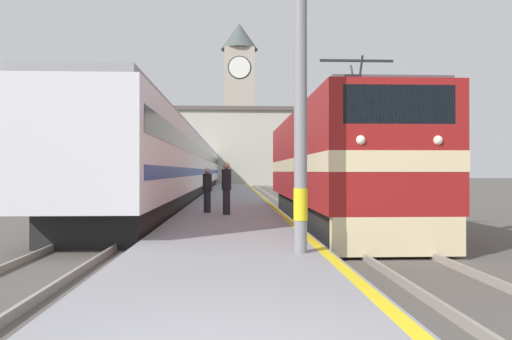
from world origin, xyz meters
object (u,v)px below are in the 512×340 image
at_px(clock_tower, 239,98).
at_px(second_waiting_passenger, 226,187).
at_px(locomotive_train, 331,166).
at_px(catenary_mast, 305,48).
at_px(passenger_train, 187,166).
at_px(person_on_platform, 207,189).

bearing_deg(clock_tower, second_waiting_passenger, -91.16).
relative_size(locomotive_train, second_waiting_passenger, 7.77).
xyz_separation_m(catenary_mast, clock_tower, (-0.39, 67.10, 9.02)).
bearing_deg(locomotive_train, second_waiting_passenger, 172.39).
bearing_deg(second_waiting_passenger, locomotive_train, -7.61).
relative_size(catenary_mast, clock_tower, 0.31).
distance_m(passenger_train, second_waiting_passenger, 19.65).
height_order(passenger_train, second_waiting_passenger, passenger_train).
bearing_deg(catenary_mast, clock_tower, 90.33).
xyz_separation_m(passenger_train, second_waiting_passenger, (3.18, -19.36, -0.92)).
bearing_deg(locomotive_train, clock_tower, 92.34).
relative_size(person_on_platform, clock_tower, 0.07).
distance_m(passenger_train, catenary_mast, 28.09).
distance_m(locomotive_train, clock_tower, 60.43).
xyz_separation_m(locomotive_train, person_on_platform, (-4.34, 1.42, -0.83)).
distance_m(locomotive_train, passenger_train, 20.98).
bearing_deg(second_waiting_passenger, catenary_mast, -79.17).
distance_m(locomotive_train, person_on_platform, 4.64).
bearing_deg(clock_tower, locomotive_train, -87.66).
height_order(locomotive_train, clock_tower, clock_tower).
relative_size(catenary_mast, person_on_platform, 4.66).
bearing_deg(passenger_train, clock_tower, 83.69).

